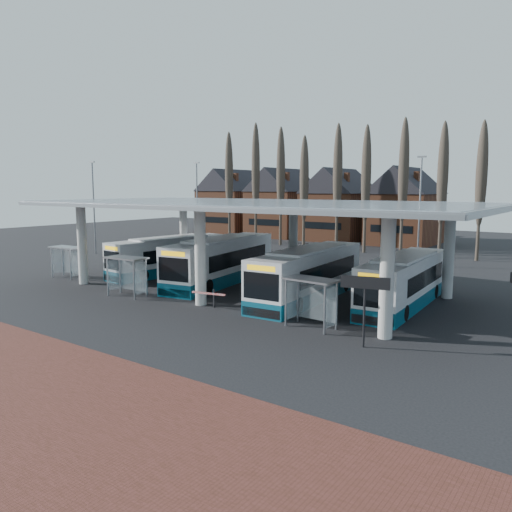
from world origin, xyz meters
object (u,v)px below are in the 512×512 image
Objects in this scene: bus_2 at (309,275)px; bus_3 at (405,282)px; bus_0 at (171,256)px; shelter_2 at (312,292)px; bus_1 at (222,261)px; shelter_1 at (128,267)px; shelter_0 at (68,255)px.

bus_2 is 6.07m from bus_3.
bus_0 reaches higher than shelter_2.
bus_3 is (14.13, 0.65, -0.16)m from bus_1.
shelter_1 is (-2.07, -7.45, 0.29)m from bus_1.
shelter_2 is at bearing -63.03° from bus_2.
bus_3 is 18.12m from shelter_1.
bus_0 is 6.14m from bus_1.
shelter_1 is at bearing -57.35° from bus_0.
bus_0 is 14.54m from bus_2.
bus_1 is 13.80m from shelter_2.
shelter_2 is (13.96, 0.45, -0.04)m from shelter_1.
bus_3 reaches higher than bus_0.
bus_2 reaches higher than bus_0.
bus_1 reaches higher than bus_2.
bus_3 is at bearing 9.93° from shelter_0.
bus_1 is 1.05× the size of bus_2.
bus_0 reaches higher than shelter_0.
bus_0 is 9.00m from shelter_1.
bus_0 is 1.01× the size of bus_3.
bus_1 reaches higher than bus_0.
bus_1 is 12.92m from shelter_0.
shelter_2 is at bearing -39.92° from bus_1.
shelter_1 reaches higher than shelter_2.
bus_2 reaches higher than shelter_0.
bus_3 is at bearing 6.13° from bus_0.
shelter_2 is at bearing -16.90° from bus_0.
bus_0 is at bearing 177.13° from bus_3.
bus_2 is (8.33, -1.12, -0.06)m from bus_1.
shelter_0 is at bearing -171.37° from bus_2.
bus_3 reaches higher than shelter_2.
bus_0 is at bearing 169.07° from bus_2.
bus_2 is 4.36× the size of shelter_0.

